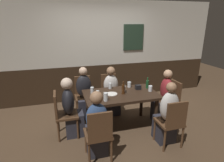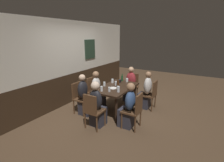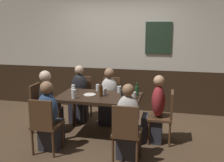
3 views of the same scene
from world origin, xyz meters
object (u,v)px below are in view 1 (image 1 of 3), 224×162
at_px(chair_head_east, 170,99).
at_px(beer_bottle_brown, 123,89).
at_px(chair_left_far, 84,93).
at_px(person_right_near, 167,117).
at_px(dining_table, 121,98).
at_px(person_head_east, 164,100).
at_px(chair_head_west, 62,112).
at_px(plate_white_large, 112,94).
at_px(chair_left_near, 99,133).
at_px(tumbler_water, 98,94).
at_px(beer_bottle_green, 147,84).
at_px(person_mid_far, 111,94).
at_px(person_head_west, 71,112).
at_px(person_left_far, 85,97).
at_px(person_left_near, 97,129).
at_px(chair_right_near, 172,121).
at_px(beer_glass_half, 106,97).
at_px(chair_mid_far, 110,91).
at_px(condiment_caddy, 138,87).
at_px(pint_glass_amber, 124,89).
at_px(beer_glass_tall, 150,89).
at_px(tumbler_short, 92,91).
at_px(pint_glass_stout, 129,85).
at_px(highball_clear, 110,86).

height_order(chair_head_east, beer_bottle_brown, beer_bottle_brown).
distance_m(chair_left_far, person_right_near, 1.95).
xyz_separation_m(dining_table, person_head_east, (0.96, 0.00, -0.17)).
height_order(chair_head_west, plate_white_large, chair_head_west).
height_order(chair_left_near, tumbler_water, chair_left_near).
xyz_separation_m(beer_bottle_green, plate_white_large, (-0.81, -0.13, -0.08)).
relative_size(person_right_near, person_mid_far, 1.03).
distance_m(person_head_west, beer_bottle_brown, 1.06).
height_order(chair_head_west, person_left_far, person_left_far).
bearing_deg(person_head_west, person_right_near, -22.85).
bearing_deg(plate_white_large, person_right_near, -40.22).
bearing_deg(person_left_near, chair_right_near, -7.45).
distance_m(person_head_west, beer_glass_half, 0.72).
xyz_separation_m(chair_mid_far, person_left_far, (-0.62, -0.16, -0.02)).
height_order(chair_right_near, person_head_east, person_head_east).
distance_m(person_right_near, plate_white_large, 1.09).
distance_m(chair_left_near, condiment_caddy, 1.45).
bearing_deg(beer_glass_half, pint_glass_amber, 35.54).
xyz_separation_m(chair_left_far, person_right_near, (1.25, -1.50, -0.02)).
bearing_deg(chair_right_near, beer_bottle_green, 89.59).
height_order(beer_glass_tall, tumbler_water, tumbler_water).
distance_m(chair_head_east, pint_glass_amber, 1.09).
distance_m(beer_glass_tall, tumbler_water, 1.08).
distance_m(person_head_west, beer_bottle_green, 1.64).
bearing_deg(beer_bottle_green, tumbler_short, 179.56).
xyz_separation_m(chair_left_near, chair_left_far, (0.00, 1.66, 0.00)).
bearing_deg(person_left_far, tumbler_water, -77.73).
bearing_deg(beer_bottle_green, pint_glass_amber, -172.17).
distance_m(dining_table, person_head_west, 0.98).
height_order(dining_table, person_head_east, person_head_east).
relative_size(person_head_east, beer_glass_tall, 10.09).
distance_m(beer_glass_half, beer_bottle_green, 1.08).
height_order(person_head_west, plate_white_large, person_head_west).
relative_size(pint_glass_amber, condiment_caddy, 1.14).
bearing_deg(tumbler_water, chair_right_near, -35.68).
xyz_separation_m(chair_head_east, plate_white_large, (-1.31, 0.01, 0.25)).
bearing_deg(pint_glass_amber, beer_glass_tall, -11.66).
distance_m(chair_head_west, tumbler_water, 0.72).
xyz_separation_m(person_head_east, person_right_near, (-0.34, -0.67, -0.00)).
bearing_deg(person_left_near, chair_left_near, -90.00).
bearing_deg(person_mid_far, chair_head_east, -30.71).
relative_size(person_left_far, pint_glass_stout, 9.83).
bearing_deg(beer_bottle_green, chair_left_far, 151.15).
xyz_separation_m(dining_table, person_head_west, (-0.96, 0.00, -0.16)).
bearing_deg(person_head_east, beer_glass_tall, -173.16).
height_order(tumbler_water, plate_white_large, tumbler_water).
bearing_deg(highball_clear, tumbler_short, -156.40).
relative_size(chair_head_east, pint_glass_stout, 7.58).
xyz_separation_m(pint_glass_stout, plate_white_large, (-0.47, -0.29, -0.04)).
bearing_deg(chair_left_near, highball_clear, 66.77).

